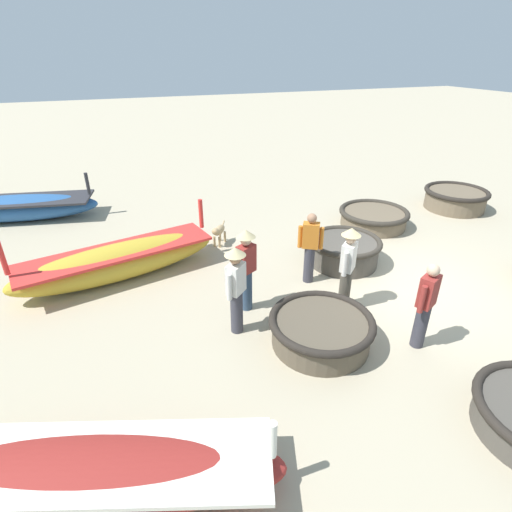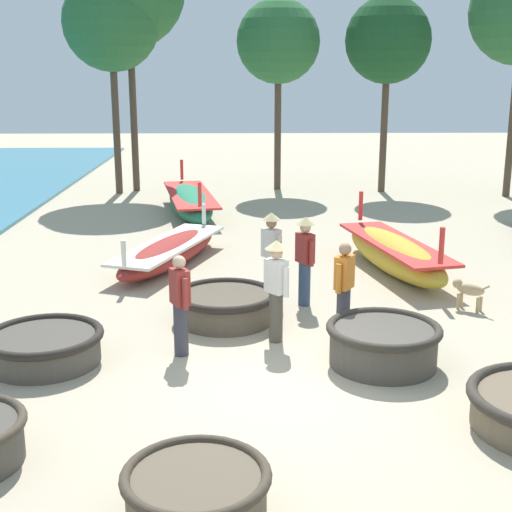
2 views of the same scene
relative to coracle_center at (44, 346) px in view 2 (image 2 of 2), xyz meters
The scene contains 17 objects.
ground_plane 3.67m from the coracle_center, 14.04° to the right, with size 80.00×80.00×0.00m, color tan.
coracle_center is the anchor object (origin of this frame).
coracle_front_left 5.01m from the coracle_center, ahead, with size 1.70×1.70×0.62m.
coracle_beside_post 3.19m from the coracle_center, 34.00° to the left, with size 1.79×1.79×0.53m.
coracle_tilted 4.52m from the coracle_center, 56.73° to the right, with size 1.49×1.49×0.48m.
long_boat_green_hull 5.63m from the coracle_center, 76.43° to the left, with size 2.45×4.51×1.02m.
long_boat_white_hull 11.31m from the coracle_center, 82.90° to the left, with size 2.08×5.49×1.34m.
long_boat_ochre_hull 7.85m from the coracle_center, 37.67° to the left, with size 1.90×4.54×1.42m.
fisherman_hauling 4.72m from the coracle_center, 12.32° to the left, with size 0.37×0.46×1.57m.
fisherman_with_hat 2.10m from the coracle_center, ahead, with size 0.35×0.49×1.57m.
fisherman_by_coracle 4.65m from the coracle_center, 40.72° to the left, with size 0.39×0.42×1.67m.
fisherman_standing_left 3.63m from the coracle_center, 12.98° to the left, with size 0.39×0.42×1.67m.
fisherman_standing_right 4.89m from the coracle_center, 32.48° to the left, with size 0.36×0.48×1.67m.
dog 7.39m from the coracle_center, 18.03° to the left, with size 0.56×0.49×0.55m.
tree_rightmost 17.80m from the coracle_center, 62.39° to the left, with size 2.91×2.91×6.64m.
tree_tall_back 17.08m from the coracle_center, 74.96° to the left, with size 2.91×2.91×6.62m.
tree_center 16.01m from the coracle_center, 95.18° to the left, with size 3.23×3.23×7.35m.
Camera 2 is at (-0.62, -9.03, 4.24)m, focal length 50.00 mm.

